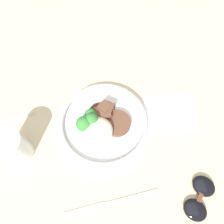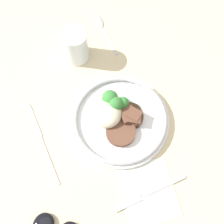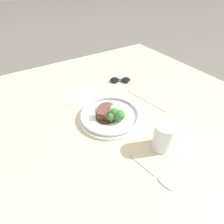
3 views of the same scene
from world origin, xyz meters
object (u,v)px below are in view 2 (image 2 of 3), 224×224
object	(u,v)px
juice_glass	(76,47)
fork	(144,196)
knife	(41,139)
spoon	(102,26)
plate	(119,118)

from	to	relation	value
juice_glass	fork	distance (m)	0.42
knife	spoon	size ratio (longest dim) A/B	1.45
fork	spoon	bearing A→B (deg)	-101.96
knife	spoon	world-z (taller)	spoon
spoon	fork	bearing A→B (deg)	167.74
plate	spoon	world-z (taller)	plate
knife	spoon	xyz separation A→B (m)	(0.30, -0.22, 0.00)
fork	knife	xyz separation A→B (m)	(0.19, 0.21, -0.00)
plate	spoon	size ratio (longest dim) A/B	1.60
juice_glass	knife	size ratio (longest dim) A/B	0.43
fork	knife	world-z (taller)	fork
juice_glass	plate	bearing A→B (deg)	-163.10
fork	plate	bearing A→B (deg)	-97.32
juice_glass	knife	bearing A→B (deg)	148.37
knife	juice_glass	bearing A→B (deg)	-42.74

